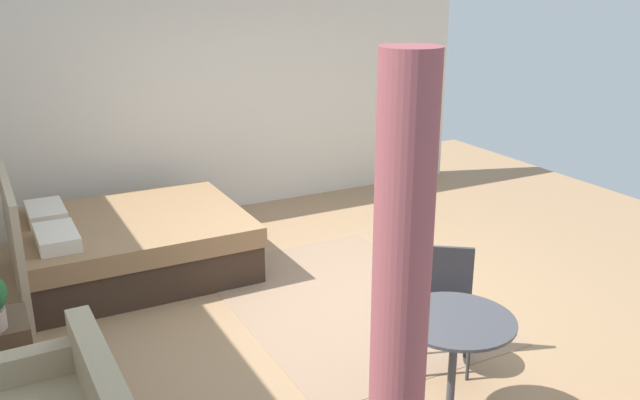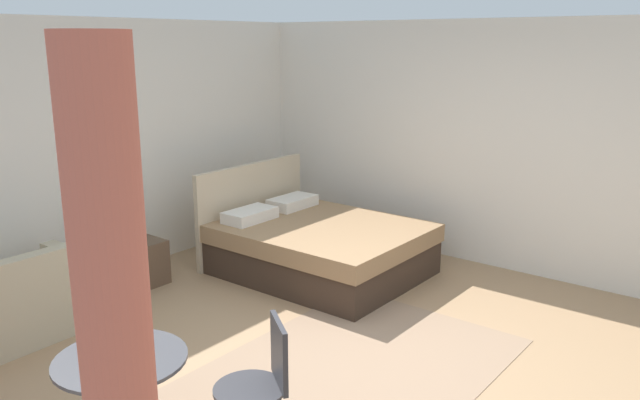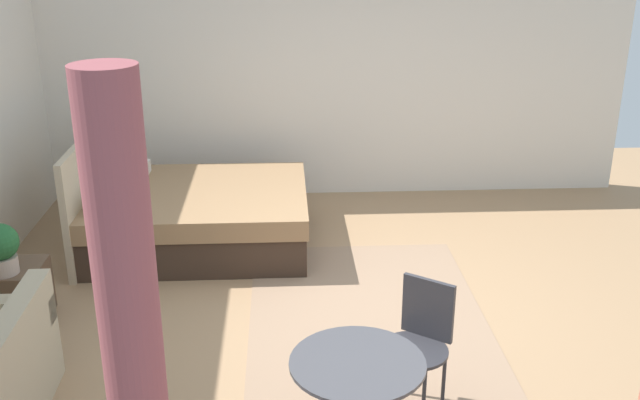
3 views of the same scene
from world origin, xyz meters
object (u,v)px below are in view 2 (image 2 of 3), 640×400
(couch, at_px, (7,309))
(balcony_table, at_px, (124,395))
(cafe_chair_near_window, at_px, (263,377))
(bed, at_px, (316,245))
(potted_plant, at_px, (126,223))
(nightstand, at_px, (140,263))

(couch, relative_size, balcony_table, 1.89)
(couch, bearing_deg, cafe_chair_near_window, -85.76)
(bed, bearing_deg, balcony_table, -159.18)
(couch, xyz_separation_m, potted_plant, (1.32, 0.21, 0.38))
(bed, height_order, nightstand, bed)
(nightstand, bearing_deg, potted_plant, 160.13)
(bed, height_order, balcony_table, bed)
(bed, xyz_separation_m, cafe_chair_near_window, (-2.61, -1.68, 0.23))
(couch, height_order, potted_plant, potted_plant)
(potted_plant, bearing_deg, bed, -38.95)
(cafe_chair_near_window, bearing_deg, couch, 94.24)
(nightstand, height_order, cafe_chair_near_window, cafe_chair_near_window)
(couch, xyz_separation_m, balcony_table, (-0.43, -2.23, 0.25))
(couch, relative_size, potted_plant, 3.68)
(potted_plant, relative_size, balcony_table, 0.51)
(bed, height_order, couch, bed)
(bed, bearing_deg, couch, 160.44)
(nightstand, distance_m, cafe_chair_near_window, 3.12)
(balcony_table, xyz_separation_m, cafe_chair_near_window, (0.63, -0.45, -0.01))
(balcony_table, bearing_deg, bed, 20.82)
(couch, xyz_separation_m, cafe_chair_near_window, (0.20, -2.68, 0.24))
(potted_plant, bearing_deg, balcony_table, -125.69)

